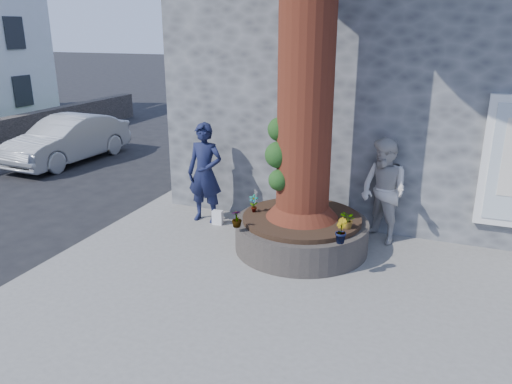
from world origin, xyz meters
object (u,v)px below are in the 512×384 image
(car_silver, at_px, (68,139))
(woman, at_px, (384,191))
(planter, at_px, (301,233))
(man, at_px, (205,173))

(car_silver, bearing_deg, woman, -14.12)
(planter, height_order, man, man)
(man, xyz_separation_m, car_silver, (-6.07, 3.04, -0.44))
(planter, xyz_separation_m, woman, (1.24, 0.84, 0.65))
(man, bearing_deg, car_silver, 151.93)
(woman, bearing_deg, planter, -107.71)
(man, xyz_separation_m, woman, (3.40, 0.24, -0.04))
(woman, height_order, car_silver, woman)
(planter, distance_m, car_silver, 9.00)
(woman, relative_size, car_silver, 0.46)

